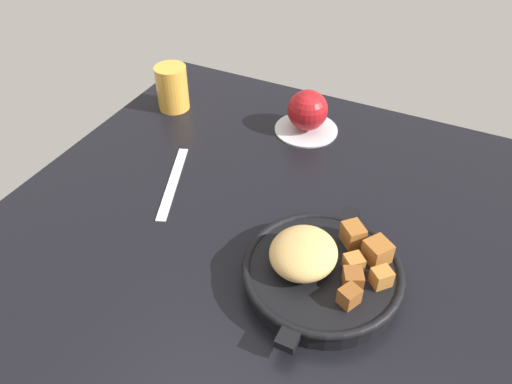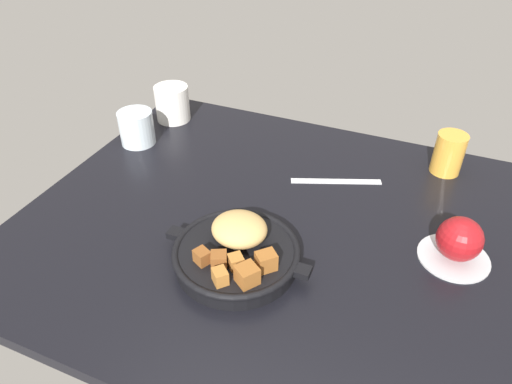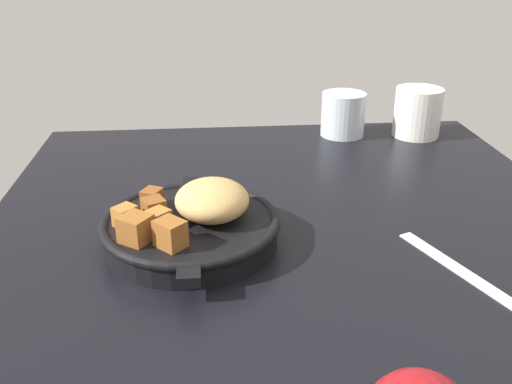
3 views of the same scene
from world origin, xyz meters
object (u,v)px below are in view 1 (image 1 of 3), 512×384
object	(u,v)px
cast_iron_skillet	(321,270)
juice_glass_amber	(172,88)
red_apple	(308,110)
butter_knife	(173,182)

from	to	relation	value
cast_iron_skillet	juice_glass_amber	size ratio (longest dim) A/B	2.88
red_apple	butter_knife	size ratio (longest dim) A/B	0.40
butter_knife	juice_glass_amber	size ratio (longest dim) A/B	2.11
red_apple	juice_glass_amber	world-z (taller)	juice_glass_amber
cast_iron_skillet	butter_knife	world-z (taller)	cast_iron_skillet
red_apple	juice_glass_amber	distance (cm)	27.21
cast_iron_skillet	butter_knife	bearing A→B (deg)	72.73
red_apple	juice_glass_amber	size ratio (longest dim) A/B	0.85
cast_iron_skillet	red_apple	distance (cm)	36.62
juice_glass_amber	butter_knife	bearing A→B (deg)	-147.49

